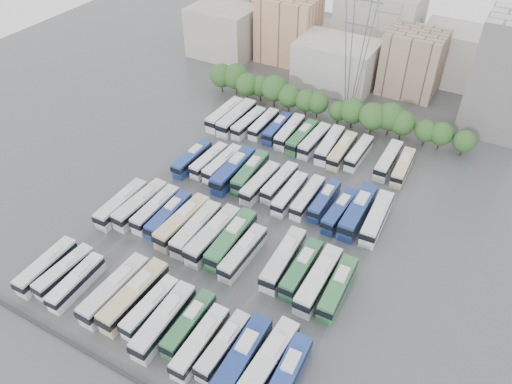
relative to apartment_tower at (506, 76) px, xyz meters
The scene contains 58 objects.
ground 68.48m from the apartment_tower, 120.38° to the right, with size 220.00×220.00×0.00m, color #424447.
parapet 97.98m from the apartment_tower, 110.49° to the right, with size 56.00×0.50×0.50m, color #2D2D30.
tree_line 40.78m from the apartment_tower, 156.50° to the right, with size 65.93×7.99×8.28m.
city_buildings 44.02m from the apartment_tower, 161.51° to the left, with size 102.00×35.00×20.00m.
apartment_tower is the anchor object (origin of this frame).
electricity_pylon 33.47m from the apartment_tower, 165.96° to the right, with size 9.00×6.91×33.83m.
bus_r0_s0 100.49m from the apartment_tower, 123.82° to the right, with size 2.86×11.83×3.69m.
bus_r0_s1 98.18m from the apartment_tower, 122.44° to the right, with size 2.90×11.17×3.47m.
bus_r0_s2 97.04m from the apartment_tower, 120.56° to the right, with size 2.82×11.19×3.49m.
bus_r0_s4 92.41m from the apartment_tower, 117.49° to the right, with size 3.23×13.60×4.25m.
bus_r0_s5 90.41m from the apartment_tower, 115.74° to the right, with size 3.26×13.68×4.27m.
bus_r0_s6 89.37m from the apartment_tower, 113.74° to the right, with size 2.83×11.38×3.55m.
bus_r0_s7 89.07m from the apartment_tower, 111.38° to the right, with size 3.24×13.21×4.12m.
bus_r0_s8 86.51m from the apartment_tower, 109.67° to the right, with size 2.69×11.45×3.58m.
bus_r0_s9 87.18m from the apartment_tower, 107.27° to the right, with size 2.74×11.96×3.74m.
bus_r0_s10 85.27m from the apartment_tower, 105.47° to the right, with size 2.71×11.29×3.52m.
bus_r0_s11 85.17m from the apartment_tower, 103.14° to the right, with size 3.38×13.75×4.29m.
bus_r0_s12 83.11m from the apartment_tower, 101.07° to the right, with size 3.35×13.58×4.23m.
bus_r0_s13 83.41m from the apartment_tower, 98.81° to the right, with size 3.38×12.81×3.98m.
bus_r1_s0 86.07m from the apartment_tower, 130.31° to the right, with size 2.93×12.56×3.93m.
bus_r1_s1 82.81m from the apartment_tower, 129.31° to the right, with size 3.28×12.91×4.02m.
bus_r1_s2 80.52m from the apartment_tower, 127.75° to the right, with size 2.68×11.92×3.74m.
bus_r1_s3 78.78m from the apartment_tower, 125.82° to the right, with size 2.99×11.93×3.72m.
bus_r1_s4 77.21m from the apartment_tower, 123.64° to the right, with size 3.38×13.33×4.15m.
bus_r1_s5 75.75m from the apartment_tower, 121.50° to the right, with size 3.00×12.88×4.03m.
bus_r1_s6 73.95m from the apartment_tower, 119.20° to the right, with size 3.36×13.75×4.29m.
bus_r1_s7 71.86m from the apartment_tower, 117.07° to the right, with size 3.30×13.68×4.27m.
bus_r1_s8 71.89m from the apartment_tower, 114.22° to the right, with size 2.88×12.09×3.78m.
bus_r1_s10 67.70m from the apartment_tower, 109.69° to the right, with size 3.43×13.21×4.11m.
bus_r1_s11 66.97m from the apartment_tower, 106.80° to the right, with size 2.76×12.12×3.80m.
bus_r1_s12 66.95m from the apartment_tower, 103.72° to the right, with size 2.99×13.40×4.20m.
bus_r1_s13 66.21m from the apartment_tower, 100.98° to the right, with size 3.18×12.36×3.85m.
bus_r2_s1 70.82m from the apartment_tower, 138.29° to the right, with size 2.61×11.56×3.62m.
bus_r2_s2 67.52m from the apartment_tower, 137.15° to the right, with size 2.77×11.01×3.43m.
bus_r2_s3 65.05m from the apartment_tower, 135.41° to the right, with size 2.93×11.63×3.62m.
bus_r2_s4 63.60m from the apartment_tower, 132.53° to the right, with size 3.06×13.64×4.27m.
bus_r2_s5 60.53m from the apartment_tower, 131.09° to the right, with size 3.33×12.48×3.88m.
bus_r2_s6 59.97m from the apartment_tower, 127.35° to the right, with size 2.99×11.87×3.70m.
bus_r2_s7 56.43m from the apartment_tower, 126.02° to the right, with size 2.88×11.42×3.56m.
bus_r2_s8 56.40m from the apartment_tower, 121.86° to the right, with size 2.53×11.51×3.61m.
bus_r2_s9 54.03m from the apartment_tower, 119.20° to the right, with size 2.48×11.35×3.56m.
bus_r2_s10 51.94m from the apartment_tower, 116.56° to the right, with size 2.41×10.92×3.42m.
bus_r2_s11 51.79m from the apartment_tower, 112.10° to the right, with size 3.07×11.62×3.61m.
bus_r2_s12 49.69m from the apartment_tower, 109.16° to the right, with size 3.08×13.72×4.30m.
bus_r2_s13 48.57m from the apartment_tower, 105.12° to the right, with size 3.46×13.05×4.06m.
bus_r3_s0 63.23m from the apartment_tower, 153.09° to the right, with size 3.10×12.86×4.01m.
bus_r3_s1 60.39m from the apartment_tower, 151.51° to the right, with size 3.11×13.65×4.27m.
bus_r3_s2 57.67m from the apartment_tower, 149.78° to the right, with size 3.07×11.74×3.65m.
bus_r3_s3 54.28m from the apartment_tower, 149.36° to the right, with size 2.42×11.01×3.45m.
bus_r3_s4 51.38m from the apartment_tower, 147.23° to the right, with size 2.70×11.01×3.44m.
bus_r3_s5 48.81m from the apartment_tower, 145.01° to the right, with size 3.07×12.00×3.74m.
bus_r3_s6 46.55m from the apartment_tower, 141.86° to the right, with size 2.74×11.77×3.68m.
bus_r3_s7 44.29m from the apartment_tower, 139.38° to the right, with size 3.05×11.87×3.69m.
bus_r3_s8 41.64m from the apartment_tower, 136.18° to the right, with size 3.29×12.40×3.85m.
bus_r3_s9 40.05m from the apartment_tower, 132.07° to the right, with size 2.78×12.08×3.78m.
bus_r3_s10 37.09m from the apartment_tower, 129.38° to the right, with size 2.68×11.17×3.49m.
bus_r3_s12 33.43m from the apartment_tower, 120.64° to the right, with size 2.68×12.10×3.79m.
bus_r3_s13 32.66m from the apartment_tower, 114.52° to the right, with size 2.96×11.42×3.55m.
Camera 1 is at (35.02, -56.32, 62.78)m, focal length 35.00 mm.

